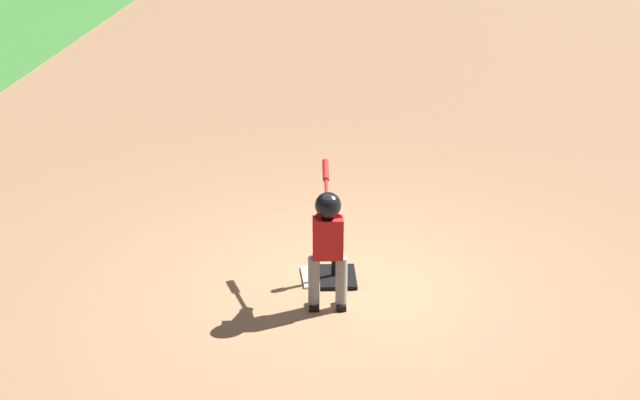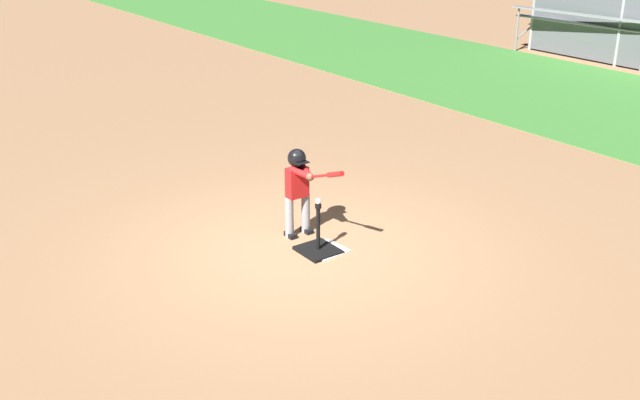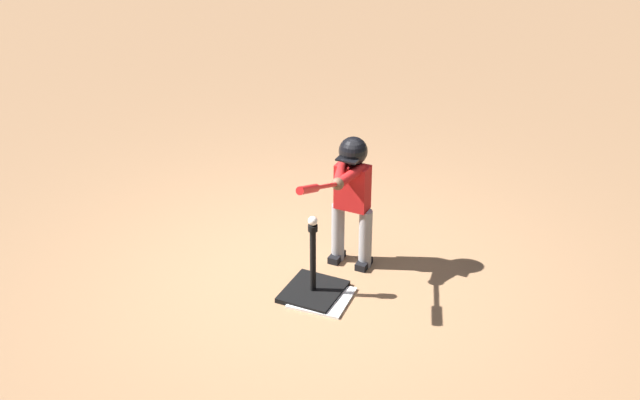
% 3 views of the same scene
% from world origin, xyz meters
% --- Properties ---
extents(ground_plane, '(90.00, 90.00, 0.00)m').
position_xyz_m(ground_plane, '(0.00, 0.00, 0.00)').
color(ground_plane, '#99704C').
extents(home_plate, '(0.47, 0.47, 0.02)m').
position_xyz_m(home_plate, '(0.17, 0.21, 0.01)').
color(home_plate, white).
rests_on(home_plate, ground_plane).
extents(batting_tee, '(0.48, 0.44, 0.63)m').
position_xyz_m(batting_tee, '(0.13, 0.11, 0.07)').
color(batting_tee, black).
rests_on(batting_tee, ground_plane).
extents(batter_child, '(1.06, 0.36, 1.15)m').
position_xyz_m(batter_child, '(-0.40, 0.20, 0.73)').
color(batter_child, gray).
rests_on(batter_child, ground_plane).
extents(baseball, '(0.07, 0.07, 0.07)m').
position_xyz_m(baseball, '(0.13, 0.11, 0.66)').
color(baseball, white).
rests_on(baseball, batting_tee).
extents(bleachers_left_center, '(4.14, 2.78, 1.24)m').
position_xyz_m(bleachers_left_center, '(-5.14, 13.14, 0.61)').
color(bleachers_left_center, gray).
rests_on(bleachers_left_center, ground_plane).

